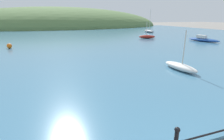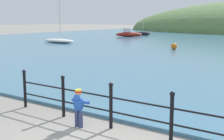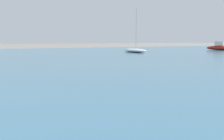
# 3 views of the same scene
# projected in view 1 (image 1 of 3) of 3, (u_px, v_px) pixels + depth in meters

# --- Properties ---
(water) EXTENTS (80.00, 60.00, 0.10)m
(water) POSITION_uv_depth(u_px,v_px,m) (66.00, 36.00, 31.57)
(water) COLOR teal
(water) RESTS_ON ground
(far_hillside) EXTENTS (74.06, 40.73, 13.43)m
(far_hillside) POSITION_uv_depth(u_px,v_px,m) (58.00, 27.00, 62.29)
(far_hillside) COLOR #567542
(far_hillside) RESTS_ON ground
(boat_green_fishing) EXTENTS (1.04, 3.90, 4.81)m
(boat_green_fishing) POSITION_uv_depth(u_px,v_px,m) (149.00, 31.00, 38.18)
(boat_green_fishing) COLOR gray
(boat_green_fishing) RESTS_ON water
(boat_far_left) EXTENTS (1.01, 2.67, 2.52)m
(boat_far_left) POSITION_uv_depth(u_px,v_px,m) (180.00, 67.00, 11.13)
(boat_far_left) COLOR silver
(boat_far_left) RESTS_ON water
(boat_nearest_quay) EXTENTS (2.67, 1.64, 2.55)m
(boat_nearest_quay) POSITION_uv_depth(u_px,v_px,m) (147.00, 37.00, 27.53)
(boat_nearest_quay) COLOR maroon
(boat_nearest_quay) RESTS_ON water
(boat_mid_harbor) EXTENTS (2.34, 4.47, 0.84)m
(boat_mid_harbor) POSITION_uv_depth(u_px,v_px,m) (203.00, 39.00, 24.19)
(boat_mid_harbor) COLOR #1E4793
(boat_mid_harbor) RESTS_ON water
(mooring_buoy) EXTENTS (0.52, 0.52, 0.52)m
(mooring_buoy) POSITION_uv_depth(u_px,v_px,m) (9.00, 46.00, 18.81)
(mooring_buoy) COLOR orange
(mooring_buoy) RESTS_ON water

